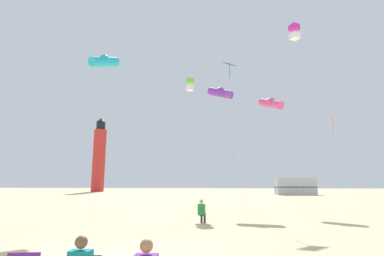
# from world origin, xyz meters

# --- Properties ---
(kite_flyer_standing) EXTENTS (0.39, 0.54, 1.16)m
(kite_flyer_standing) POSITION_xyz_m (1.77, 7.85, 0.61)
(kite_flyer_standing) COLOR #238438
(kite_flyer_standing) RESTS_ON ground
(kite_diamond_blue) EXTENTS (1.48, 1.48, 11.33)m
(kite_diamond_blue) POSITION_xyz_m (3.56, 14.74, 10.61)
(kite_diamond_blue) COLOR silver
(kite_diamond_blue) RESTS_ON ground
(kite_box_lime) EXTENTS (3.39, 2.49, 11.58)m
(kite_box_lime) POSITION_xyz_m (-0.03, 18.95, 10.98)
(kite_box_lime) COLOR silver
(kite_box_lime) RESTS_ON ground
(kite_tube_violet) EXTENTS (3.30, 3.05, 10.57)m
(kite_tube_violet) POSITION_xyz_m (2.78, 18.13, 9.87)
(kite_tube_violet) COLOR silver
(kite_tube_violet) RESTS_ON ground
(kite_diamond_orange) EXTENTS (1.98, 1.83, 6.42)m
(kite_diamond_orange) POSITION_xyz_m (9.88, 11.92, 6.00)
(kite_diamond_orange) COLOR silver
(kite_diamond_orange) RESTS_ON ground
(kite_tube_rainbow) EXTENTS (3.70, 3.92, 9.35)m
(kite_tube_rainbow) POSITION_xyz_m (7.06, 17.63, 8.64)
(kite_tube_rainbow) COLOR silver
(kite_tube_rainbow) RESTS_ON ground
(kite_box_magenta) EXTENTS (1.42, 1.51, 13.71)m
(kite_box_magenta) POSITION_xyz_m (8.41, 13.91, 13.10)
(kite_box_magenta) COLOR silver
(kite_box_magenta) RESTS_ON ground
(kite_tube_cyan) EXTENTS (3.28, 3.68, 11.33)m
(kite_tube_cyan) POSITION_xyz_m (-5.53, 12.14, 10.63)
(kite_tube_cyan) COLOR silver
(kite_tube_cyan) RESTS_ON ground
(lighthouse_distant) EXTENTS (2.80, 2.80, 16.80)m
(lighthouse_distant) POSITION_xyz_m (-24.98, 57.38, 7.84)
(lighthouse_distant) COLOR red
(lighthouse_distant) RESTS_ON ground
(rv_van_silver) EXTENTS (6.62, 2.89, 2.80)m
(rv_van_silver) POSITION_xyz_m (14.83, 43.87, 1.39)
(rv_van_silver) COLOR #B7BABF
(rv_van_silver) RESTS_ON ground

